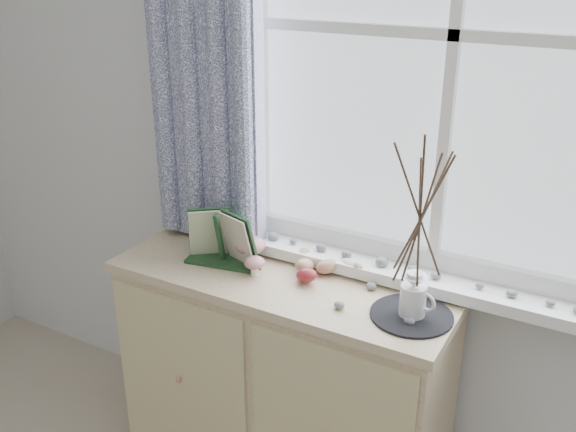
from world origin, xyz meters
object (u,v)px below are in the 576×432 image
(sideboard, at_px, (282,379))
(botanical_book, at_px, (217,239))
(toadstool_cluster, at_px, (251,250))
(twig_pitcher, at_px, (421,211))

(sideboard, distance_m, botanical_book, 0.58)
(sideboard, distance_m, toadstool_cluster, 0.50)
(sideboard, relative_size, twig_pitcher, 2.00)
(sideboard, bearing_deg, toadstool_cluster, 173.24)
(twig_pitcher, bearing_deg, sideboard, -164.12)
(toadstool_cluster, bearing_deg, sideboard, -6.76)
(sideboard, xyz_separation_m, botanical_book, (-0.23, -0.04, 0.53))
(botanical_book, bearing_deg, toadstool_cluster, 19.78)
(botanical_book, bearing_deg, twig_pitcher, -9.33)
(botanical_book, relative_size, twig_pitcher, 0.50)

